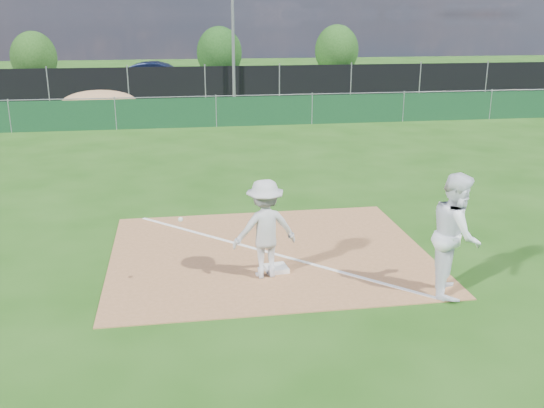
{
  "coord_description": "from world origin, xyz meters",
  "views": [
    {
      "loc": [
        -1.66,
        -9.72,
        4.4
      ],
      "look_at": [
        0.06,
        1.0,
        1.0
      ],
      "focal_mm": 40.0,
      "sensor_mm": 36.0,
      "label": 1
    }
  ],
  "objects_px": {
    "runner": "(456,234)",
    "car_mid": "(160,76)",
    "first_base": "(276,268)",
    "car_right": "(261,79)",
    "tree_mid": "(219,53)",
    "tree_right": "(337,50)",
    "tree_left": "(34,57)",
    "car_left": "(69,82)",
    "play_at_first": "(265,229)",
    "light_pole": "(233,23)"
  },
  "relations": [
    {
      "from": "play_at_first",
      "to": "car_mid",
      "type": "height_order",
      "value": "play_at_first"
    },
    {
      "from": "first_base",
      "to": "tree_mid",
      "type": "bearing_deg",
      "value": 87.29
    },
    {
      "from": "tree_left",
      "to": "tree_right",
      "type": "bearing_deg",
      "value": 5.73
    },
    {
      "from": "first_base",
      "to": "car_right",
      "type": "height_order",
      "value": "car_right"
    },
    {
      "from": "runner",
      "to": "tree_mid",
      "type": "relative_size",
      "value": 0.56
    },
    {
      "from": "car_mid",
      "to": "tree_right",
      "type": "xyz_separation_m",
      "value": [
        12.62,
        6.17,
        1.08
      ]
    },
    {
      "from": "car_left",
      "to": "car_right",
      "type": "xyz_separation_m",
      "value": [
        11.0,
        0.04,
        -0.02
      ]
    },
    {
      "from": "first_base",
      "to": "tree_mid",
      "type": "xyz_separation_m",
      "value": [
        1.56,
        32.98,
        1.83
      ]
    },
    {
      "from": "car_mid",
      "to": "first_base",
      "type": "bearing_deg",
      "value": -169.81
    },
    {
      "from": "car_right",
      "to": "car_mid",
      "type": "bearing_deg",
      "value": 53.82
    },
    {
      "from": "car_right",
      "to": "runner",
      "type": "bearing_deg",
      "value": 156.52
    },
    {
      "from": "tree_mid",
      "to": "light_pole",
      "type": "bearing_deg",
      "value": -90.3
    },
    {
      "from": "car_mid",
      "to": "tree_left",
      "type": "bearing_deg",
      "value": 68.08
    },
    {
      "from": "tree_mid",
      "to": "car_right",
      "type": "bearing_deg",
      "value": -73.58
    },
    {
      "from": "car_right",
      "to": "tree_right",
      "type": "height_order",
      "value": "tree_right"
    },
    {
      "from": "play_at_first",
      "to": "car_mid",
      "type": "bearing_deg",
      "value": 94.51
    },
    {
      "from": "tree_right",
      "to": "play_at_first",
      "type": "bearing_deg",
      "value": -106.87
    },
    {
      "from": "car_right",
      "to": "tree_right",
      "type": "distance_m",
      "value": 10.26
    },
    {
      "from": "runner",
      "to": "tree_mid",
      "type": "height_order",
      "value": "tree_mid"
    },
    {
      "from": "play_at_first",
      "to": "car_right",
      "type": "bearing_deg",
      "value": 82.07
    },
    {
      "from": "light_pole",
      "to": "runner",
      "type": "relative_size",
      "value": 3.93
    },
    {
      "from": "play_at_first",
      "to": "light_pole",
      "type": "bearing_deg",
      "value": 85.64
    },
    {
      "from": "first_base",
      "to": "runner",
      "type": "bearing_deg",
      "value": -25.17
    },
    {
      "from": "runner",
      "to": "car_right",
      "type": "xyz_separation_m",
      "value": [
        0.76,
        27.73,
        -0.3
      ]
    },
    {
      "from": "first_base",
      "to": "tree_left",
      "type": "bearing_deg",
      "value": 108.07
    },
    {
      "from": "runner",
      "to": "tree_right",
      "type": "xyz_separation_m",
      "value": [
        7.45,
        35.41,
        0.91
      ]
    },
    {
      "from": "car_left",
      "to": "car_mid",
      "type": "xyz_separation_m",
      "value": [
        5.07,
        1.55,
        0.11
      ]
    },
    {
      "from": "play_at_first",
      "to": "car_left",
      "type": "xyz_separation_m",
      "value": [
        -7.29,
        26.59,
        -0.15
      ]
    },
    {
      "from": "play_at_first",
      "to": "runner",
      "type": "relative_size",
      "value": 1.01
    },
    {
      "from": "first_base",
      "to": "tree_right",
      "type": "bearing_deg",
      "value": 73.4
    },
    {
      "from": "car_left",
      "to": "tree_left",
      "type": "distance_m",
      "value": 6.45
    },
    {
      "from": "light_pole",
      "to": "car_left",
      "type": "distance_m",
      "value": 10.34
    },
    {
      "from": "first_base",
      "to": "car_left",
      "type": "xyz_separation_m",
      "value": [
        -7.52,
        26.41,
        0.68
      ]
    },
    {
      "from": "play_at_first",
      "to": "tree_left",
      "type": "distance_m",
      "value": 33.83
    },
    {
      "from": "light_pole",
      "to": "tree_left",
      "type": "distance_m",
      "value": 15.44
    },
    {
      "from": "runner",
      "to": "tree_mid",
      "type": "xyz_separation_m",
      "value": [
        -1.16,
        34.25,
        0.87
      ]
    },
    {
      "from": "car_mid",
      "to": "light_pole",
      "type": "bearing_deg",
      "value": -138.59
    },
    {
      "from": "play_at_first",
      "to": "car_right",
      "type": "xyz_separation_m",
      "value": [
        3.71,
        26.63,
        -0.17
      ]
    },
    {
      "from": "play_at_first",
      "to": "tree_right",
      "type": "height_order",
      "value": "tree_right"
    },
    {
      "from": "car_right",
      "to": "tree_mid",
      "type": "relative_size",
      "value": 1.34
    },
    {
      "from": "light_pole",
      "to": "first_base",
      "type": "bearing_deg",
      "value": -93.82
    },
    {
      "from": "light_pole",
      "to": "car_left",
      "type": "relative_size",
      "value": 1.86
    },
    {
      "from": "first_base",
      "to": "runner",
      "type": "relative_size",
      "value": 0.19
    },
    {
      "from": "car_left",
      "to": "car_mid",
      "type": "relative_size",
      "value": 0.84
    },
    {
      "from": "runner",
      "to": "car_mid",
      "type": "relative_size",
      "value": 0.4
    },
    {
      "from": "tree_left",
      "to": "runner",
      "type": "bearing_deg",
      "value": -68.43
    },
    {
      "from": "car_left",
      "to": "tree_mid",
      "type": "xyz_separation_m",
      "value": [
        9.08,
        6.57,
        1.15
      ]
    },
    {
      "from": "car_right",
      "to": "tree_mid",
      "type": "distance_m",
      "value": 6.9
    },
    {
      "from": "tree_left",
      "to": "first_base",
      "type": "bearing_deg",
      "value": -71.93
    },
    {
      "from": "first_base",
      "to": "tree_right",
      "type": "height_order",
      "value": "tree_right"
    }
  ]
}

